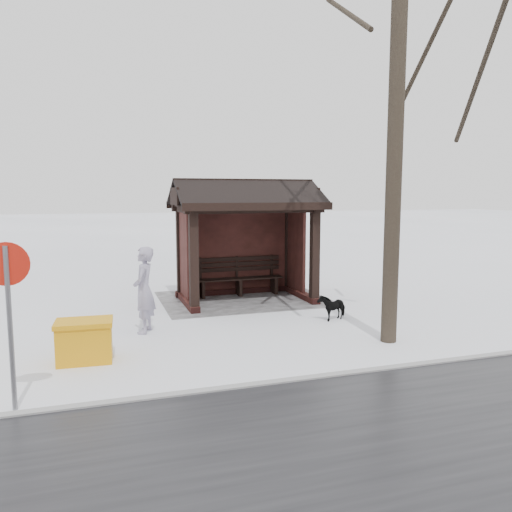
{
  "coord_description": "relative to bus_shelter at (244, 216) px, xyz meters",
  "views": [
    {
      "loc": [
        3.62,
        11.99,
        2.73
      ],
      "look_at": [
        -0.02,
        0.8,
        1.25
      ],
      "focal_mm": 35.0,
      "sensor_mm": 36.0,
      "label": 1
    }
  ],
  "objects": [
    {
      "name": "kerb",
      "position": [
        0.0,
        5.66,
        -2.16
      ],
      "size": [
        120.0,
        0.15,
        0.06
      ],
      "primitive_type": "cube",
      "color": "gray",
      "rests_on": "ground"
    },
    {
      "name": "road_sign",
      "position": [
        4.66,
        5.44,
        -0.6
      ],
      "size": [
        0.55,
        0.09,
        2.14
      ],
      "rotation": [
        0.0,
        0.0,
        -0.03
      ],
      "color": "slate",
      "rests_on": "ground"
    },
    {
      "name": "bus_shelter",
      "position": [
        0.0,
        0.0,
        0.0
      ],
      "size": [
        3.6,
        2.4,
        3.09
      ],
      "color": "#3A1715",
      "rests_on": "ground"
    },
    {
      "name": "trampled_patch",
      "position": [
        0.0,
        -0.04,
        -2.16
      ],
      "size": [
        4.2,
        3.2,
        0.02
      ],
      "primitive_type": "cube",
      "color": "#97979C",
      "rests_on": "ground"
    },
    {
      "name": "ground",
      "position": [
        0.0,
        0.16,
        -2.17
      ],
      "size": [
        120.0,
        120.0,
        0.0
      ],
      "primitive_type": "plane",
      "color": "white",
      "rests_on": "ground"
    },
    {
      "name": "pedestrian",
      "position": [
        2.74,
        2.35,
        -1.31
      ],
      "size": [
        0.59,
        0.72,
        1.7
      ],
      "primitive_type": "imported",
      "rotation": [
        0.0,
        0.0,
        1.24
      ],
      "color": "#918AA2",
      "rests_on": "ground"
    },
    {
      "name": "dog",
      "position": [
        -1.24,
        2.56,
        -1.88
      ],
      "size": [
        0.73,
        0.53,
        0.56
      ],
      "primitive_type": "imported",
      "rotation": [
        0.0,
        0.0,
        1.95
      ],
      "color": "black",
      "rests_on": "ground"
    },
    {
      "name": "grit_bin",
      "position": [
        3.84,
        3.81,
        -1.82
      ],
      "size": [
        0.93,
        0.66,
        0.69
      ],
      "rotation": [
        0.0,
        0.0,
        -0.06
      ],
      "color": "orange",
      "rests_on": "ground"
    }
  ]
}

